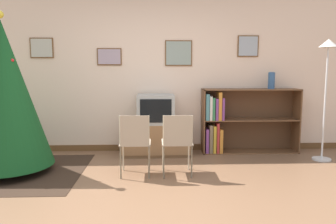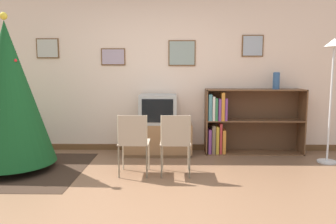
{
  "view_description": "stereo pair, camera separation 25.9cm",
  "coord_description": "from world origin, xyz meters",
  "px_view_note": "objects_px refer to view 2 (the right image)",
  "views": [
    {
      "loc": [
        0.1,
        -3.32,
        1.39
      ],
      "look_at": [
        0.29,
        1.24,
        0.8
      ],
      "focal_mm": 35.0,
      "sensor_mm": 36.0,
      "label": 1
    },
    {
      "loc": [
        0.36,
        -3.33,
        1.39
      ],
      "look_at": [
        0.29,
        1.24,
        0.8
      ],
      "focal_mm": 35.0,
      "sensor_mm": 36.0,
      "label": 2
    }
  ],
  "objects_px": {
    "christmas_tree": "(8,93)",
    "bookshelf": "(237,122)",
    "television": "(158,109)",
    "tv_console": "(158,139)",
    "vase": "(276,81)",
    "standing_lamp": "(333,68)",
    "folding_chair_left": "(133,141)",
    "folding_chair_right": "(176,141)"
  },
  "relations": [
    {
      "from": "bookshelf",
      "to": "standing_lamp",
      "type": "xyz_separation_m",
      "value": [
        1.26,
        -0.55,
        0.89
      ]
    },
    {
      "from": "bookshelf",
      "to": "standing_lamp",
      "type": "bearing_deg",
      "value": -23.73
    },
    {
      "from": "tv_console",
      "to": "television",
      "type": "relative_size",
      "value": 1.84
    },
    {
      "from": "folding_chair_right",
      "to": "vase",
      "type": "height_order",
      "value": "vase"
    },
    {
      "from": "tv_console",
      "to": "christmas_tree",
      "type": "bearing_deg",
      "value": -156.05
    },
    {
      "from": "folding_chair_right",
      "to": "bookshelf",
      "type": "height_order",
      "value": "bookshelf"
    },
    {
      "from": "television",
      "to": "standing_lamp",
      "type": "bearing_deg",
      "value": -9.76
    },
    {
      "from": "bookshelf",
      "to": "vase",
      "type": "bearing_deg",
      "value": -0.59
    },
    {
      "from": "folding_chair_left",
      "to": "television",
      "type": "bearing_deg",
      "value": 76.14
    },
    {
      "from": "tv_console",
      "to": "vase",
      "type": "distance_m",
      "value": 2.15
    },
    {
      "from": "folding_chair_left",
      "to": "bookshelf",
      "type": "relative_size",
      "value": 0.51
    },
    {
      "from": "television",
      "to": "vase",
      "type": "bearing_deg",
      "value": 3.15
    },
    {
      "from": "standing_lamp",
      "to": "christmas_tree",
      "type": "bearing_deg",
      "value": -174.47
    },
    {
      "from": "vase",
      "to": "standing_lamp",
      "type": "height_order",
      "value": "standing_lamp"
    },
    {
      "from": "bookshelf",
      "to": "television",
      "type": "bearing_deg",
      "value": -175.09
    },
    {
      "from": "tv_console",
      "to": "folding_chair_left",
      "type": "distance_m",
      "value": 1.17
    },
    {
      "from": "folding_chair_right",
      "to": "standing_lamp",
      "type": "xyz_separation_m",
      "value": [
        2.29,
        0.67,
        0.94
      ]
    },
    {
      "from": "tv_console",
      "to": "folding_chair_right",
      "type": "distance_m",
      "value": 1.17
    },
    {
      "from": "television",
      "to": "tv_console",
      "type": "bearing_deg",
      "value": 90.0
    },
    {
      "from": "television",
      "to": "folding_chair_left",
      "type": "relative_size",
      "value": 0.72
    },
    {
      "from": "tv_console",
      "to": "folding_chair_right",
      "type": "relative_size",
      "value": 1.33
    },
    {
      "from": "television",
      "to": "bookshelf",
      "type": "height_order",
      "value": "bookshelf"
    },
    {
      "from": "christmas_tree",
      "to": "bookshelf",
      "type": "relative_size",
      "value": 1.33
    },
    {
      "from": "christmas_tree",
      "to": "tv_console",
      "type": "bearing_deg",
      "value": 23.95
    },
    {
      "from": "television",
      "to": "folding_chair_left",
      "type": "height_order",
      "value": "television"
    },
    {
      "from": "television",
      "to": "standing_lamp",
      "type": "height_order",
      "value": "standing_lamp"
    },
    {
      "from": "bookshelf",
      "to": "standing_lamp",
      "type": "relative_size",
      "value": 0.87
    },
    {
      "from": "vase",
      "to": "tv_console",
      "type": "bearing_deg",
      "value": -176.93
    },
    {
      "from": "folding_chair_left",
      "to": "bookshelf",
      "type": "height_order",
      "value": "bookshelf"
    },
    {
      "from": "bookshelf",
      "to": "tv_console",
      "type": "bearing_deg",
      "value": -175.2
    },
    {
      "from": "tv_console",
      "to": "folding_chair_left",
      "type": "height_order",
      "value": "folding_chair_left"
    },
    {
      "from": "tv_console",
      "to": "television",
      "type": "xyz_separation_m",
      "value": [
        -0.0,
        -0.0,
        0.49
      ]
    },
    {
      "from": "vase",
      "to": "television",
      "type": "bearing_deg",
      "value": -176.85
    },
    {
      "from": "tv_console",
      "to": "standing_lamp",
      "type": "relative_size",
      "value": 0.59
    },
    {
      "from": "television",
      "to": "vase",
      "type": "xyz_separation_m",
      "value": [
        1.92,
        0.11,
        0.46
      ]
    },
    {
      "from": "television",
      "to": "vase",
      "type": "relative_size",
      "value": 2.15
    },
    {
      "from": "christmas_tree",
      "to": "tv_console",
      "type": "xyz_separation_m",
      "value": [
        1.99,
        0.89,
        -0.81
      ]
    },
    {
      "from": "television",
      "to": "bookshelf",
      "type": "bearing_deg",
      "value": 4.91
    },
    {
      "from": "television",
      "to": "standing_lamp",
      "type": "distance_m",
      "value": 2.68
    },
    {
      "from": "tv_console",
      "to": "vase",
      "type": "xyz_separation_m",
      "value": [
        1.92,
        0.1,
        0.95
      ]
    },
    {
      "from": "christmas_tree",
      "to": "vase",
      "type": "bearing_deg",
      "value": 14.16
    },
    {
      "from": "folding_chair_right",
      "to": "standing_lamp",
      "type": "distance_m",
      "value": 2.56
    }
  ]
}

